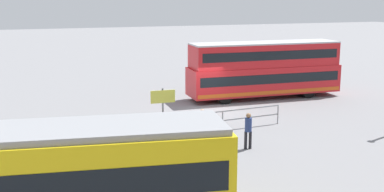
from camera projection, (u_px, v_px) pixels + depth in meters
name	position (u px, v px, depth m)	size (l,w,h in m)	color
ground_plane	(210.00, 109.00, 29.62)	(160.00, 160.00, 0.00)	gray
double_decker_bus	(264.00, 69.00, 32.69)	(10.80, 2.75, 3.88)	red
tram_yellow	(16.00, 182.00, 13.73)	(12.84, 4.37, 3.28)	yellow
pedestrian_near_railing	(202.00, 123.00, 22.76)	(0.39, 0.39, 1.68)	#33384C
pedestrian_crossing	(248.00, 128.00, 21.82)	(0.36, 0.36, 1.72)	black
pedestrian_railing	(223.00, 117.00, 24.85)	(7.00, 0.66, 1.08)	gray
info_sign	(163.00, 102.00, 24.33)	(1.29, 0.13, 2.35)	slate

